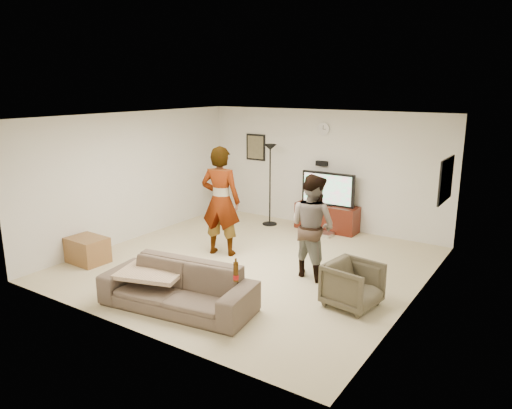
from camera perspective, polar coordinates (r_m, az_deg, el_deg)
The scene contains 24 objects.
floor at distance 8.35m, azimuth -0.58°, elevation -7.06°, with size 5.50×5.50×0.02m, color #C7B58A.
ceiling at distance 7.81m, azimuth -0.62°, elevation 10.46°, with size 5.50×5.50×0.02m, color silver.
wall_back at distance 10.34m, azimuth 7.94°, elevation 4.18°, with size 5.50×0.04×2.50m, color silver.
wall_front at distance 5.98m, azimuth -15.47°, elevation -3.48°, with size 5.50×0.04×2.50m, color silver.
wall_left at distance 9.76m, azimuth -14.16°, elevation 3.30°, with size 0.04×5.50×2.50m, color silver.
wall_right at distance 6.89m, azimuth 18.77°, elevation -1.42°, with size 0.04×5.50×2.50m, color silver.
wall_clock at distance 10.20m, azimuth 8.03°, elevation 8.87°, with size 0.26×0.26×0.04m, color white.
wall_speaker at distance 10.27m, azimuth 7.82°, elevation 4.85°, with size 0.25×0.10×0.10m, color black.
picture_back at distance 11.10m, azimuth -0.04°, elevation 6.81°, with size 0.42×0.03×0.52m, color brown.
picture_right at distance 8.36m, azimuth 21.61°, elevation 2.74°, with size 0.03×0.78×0.62m, color yellow.
tv_stand at distance 10.23m, azimuth 8.41°, elevation -1.53°, with size 1.32×0.45×0.55m, color #3E130A.
console_box at distance 9.92m, azimuth 7.95°, elevation -3.48°, with size 0.40×0.30×0.07m, color silver.
tv at distance 10.09m, azimuth 8.54°, elevation 1.86°, with size 1.16×0.08×0.69m, color black.
tv_screen at distance 10.05m, azimuth 8.43°, elevation 1.81°, with size 1.06×0.01×0.60m, color #2DDC7F.
floor_lamp at distance 10.40m, azimuth 1.67°, elevation 2.29°, with size 0.32×0.32×1.76m, color black.
cat_tree at distance 11.00m, azimuth -4.73°, elevation 1.25°, with size 0.36×0.36×1.14m, color beige.
person_left at distance 8.55m, azimuth -4.21°, elevation 0.40°, with size 0.72×0.47×1.97m, color #9793A4.
person_right at distance 7.63m, azimuth 6.71°, elevation -2.54°, with size 0.81×0.63×1.66m, color #286492.
sofa at distance 6.74m, azimuth -9.29°, elevation -9.63°, with size 2.14×0.84×0.63m, color brown.
throw_blanket at distance 7.01m, azimuth -12.21°, elevation -7.86°, with size 0.90×0.70×0.06m, color #D3B08C.
beer_bottle at distance 5.99m, azimuth -2.40°, elevation -8.00°, with size 0.06×0.06×0.25m, color #412405.
armchair at distance 6.84m, azimuth 11.42°, elevation -9.34°, with size 0.67×0.69×0.63m, color #47402F.
side_table at distance 8.82m, azimuth -19.37°, elevation -5.12°, with size 0.66×0.50×0.44m, color brown.
toy_ball at distance 8.65m, azimuth -9.71°, elevation -6.11°, with size 0.09×0.09×0.09m, color #126B7F.
Camera 1 is at (4.34, -6.47, 3.00)m, focal length 33.67 mm.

